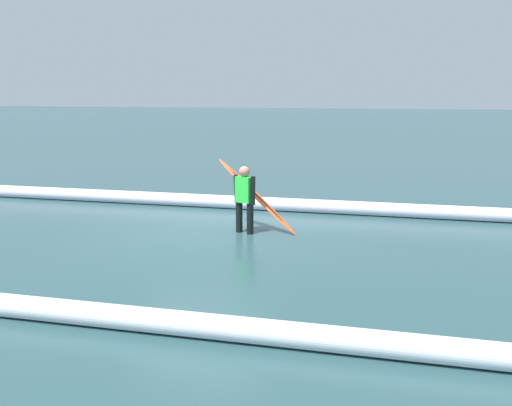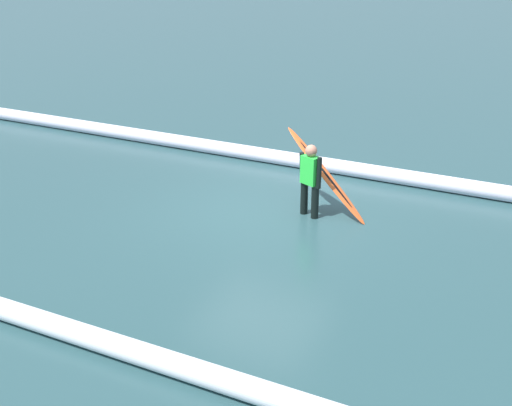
% 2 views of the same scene
% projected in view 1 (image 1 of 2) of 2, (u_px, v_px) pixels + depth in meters
% --- Properties ---
extents(ground_plane, '(194.95, 194.95, 0.00)m').
position_uv_depth(ground_plane, '(199.00, 232.00, 12.22)').
color(ground_plane, '#294A4E').
extents(surfer, '(0.49, 0.31, 1.37)m').
position_uv_depth(surfer, '(245.00, 196.00, 12.05)').
color(surfer, black).
rests_on(surfer, ground_plane).
extents(surfboard, '(1.93, 0.80, 1.46)m').
position_uv_depth(surfboard, '(256.00, 196.00, 12.37)').
color(surfboard, '#E55926').
rests_on(surfboard, ground_plane).
extents(wave_crest_foreground, '(20.70, 0.86, 0.32)m').
position_uv_depth(wave_crest_foreground, '(267.00, 204.00, 14.49)').
color(wave_crest_foreground, white).
rests_on(wave_crest_foreground, ground_plane).
extents(wave_crest_midground, '(24.69, 0.96, 0.30)m').
position_uv_depth(wave_crest_midground, '(215.00, 327.00, 6.91)').
color(wave_crest_midground, white).
rests_on(wave_crest_midground, ground_plane).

